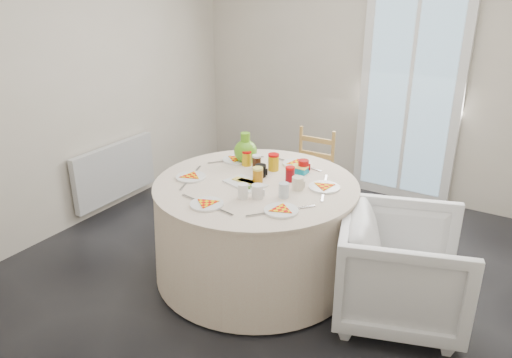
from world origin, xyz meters
The scene contains 14 objects.
floor centered at (0.00, 0.00, 0.00)m, with size 4.00×4.00×0.00m, color black.
wall_back centered at (0.00, 2.00, 1.30)m, with size 4.00×0.02×2.60m, color #BCB5A3.
wall_left centered at (-2.00, 0.00, 1.30)m, with size 0.02×4.00×2.60m, color #BCB5A3.
glass_door centered at (0.40, 1.95, 1.05)m, with size 1.00×0.08×2.10m, color silver.
radiator centered at (-1.94, 0.20, 0.38)m, with size 0.07×1.00×0.55m, color silver.
table centered at (-0.13, -0.09, 0.38)m, with size 1.56×1.56×0.79m, color beige.
wooden_chair centered at (-0.20, 0.99, 0.47)m, with size 0.38×0.37×0.86m, color olive, non-canonical shape.
armchair centered at (0.99, -0.04, 0.39)m, with size 0.81×0.76×0.83m, color silver.
place_settings centered at (-0.13, -0.09, 0.77)m, with size 1.23×1.23×0.02m, color white, non-canonical shape.
jar_cluster centered at (-0.17, 0.13, 0.82)m, with size 0.51×0.26×0.15m, color brown, non-canonical shape.
butter_tub centered at (0.05, 0.26, 0.79)m, with size 0.13×0.10×0.05m, color #0988AB.
green_pitcher centered at (-0.43, 0.24, 0.87)m, with size 0.19×0.19×0.24m, color #57A01A, non-canonical shape.
cheese_platter centered at (-0.18, -0.15, 0.77)m, with size 0.30×0.19×0.04m, color white, non-canonical shape.
mugs_glasses centered at (0.02, -0.08, 0.81)m, with size 0.63×0.63×0.11m, color #A3A3A3, non-canonical shape.
Camera 1 is at (1.64, -2.96, 2.21)m, focal length 35.00 mm.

